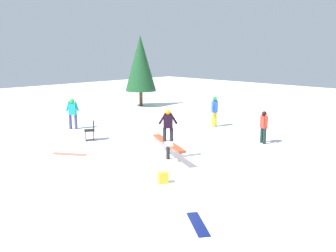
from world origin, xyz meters
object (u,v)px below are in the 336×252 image
at_px(bystander_red, 264,125).
at_px(pine_tree_near, 140,63).
at_px(bystander_blue, 215,110).
at_px(loose_snowboard_navy, 198,224).
at_px(main_rider_on_rail, 168,126).
at_px(backpack_on_snow, 163,178).
at_px(bystander_teal, 73,112).
at_px(folding_chair, 91,131).
at_px(loose_snowboard_coral, 69,154).
at_px(rail_feature, 168,144).

distance_m(bystander_red, pine_tree_near, 12.62).
xyz_separation_m(bystander_blue, loose_snowboard_navy, (6.75, -9.16, -0.89)).
height_order(main_rider_on_rail, loose_snowboard_navy, main_rider_on_rail).
bearing_deg(bystander_red, main_rider_on_rail, 104.56).
bearing_deg(backpack_on_snow, bystander_teal, -80.52).
bearing_deg(bystander_red, pine_tree_near, 13.96).
height_order(bystander_blue, folding_chair, bystander_blue).
xyz_separation_m(bystander_teal, pine_tree_near, (-3.52, 7.61, 2.14)).
relative_size(main_rider_on_rail, loose_snowboard_coral, 0.89).
distance_m(rail_feature, bystander_blue, 6.44).
bearing_deg(loose_snowboard_coral, bystander_red, 23.09).
distance_m(rail_feature, main_rider_on_rail, 0.68).
height_order(main_rider_on_rail, folding_chair, main_rider_on_rail).
distance_m(main_rider_on_rail, pine_tree_near, 13.46).
relative_size(bystander_red, loose_snowboard_navy, 1.13).
height_order(bystander_red, bystander_blue, bystander_blue).
relative_size(rail_feature, bystander_red, 1.84).
height_order(rail_feature, loose_snowboard_coral, rail_feature).
height_order(bystander_teal, loose_snowboard_navy, bystander_teal).
bearing_deg(backpack_on_snow, pine_tree_near, -104.86).
bearing_deg(pine_tree_near, main_rider_on_rail, -36.45).
relative_size(main_rider_on_rail, bystander_teal, 0.77).
bearing_deg(loose_snowboard_navy, bystander_red, 146.47).
relative_size(main_rider_on_rail, backpack_on_snow, 3.58).
bearing_deg(loose_snowboard_navy, main_rider_on_rail, 178.07).
distance_m(main_rider_on_rail, backpack_on_snow, 2.77).
bearing_deg(pine_tree_near, folding_chair, -53.28).
distance_m(bystander_teal, loose_snowboard_coral, 4.91).
bearing_deg(bystander_blue, loose_snowboard_navy, -159.47).
height_order(bystander_blue, backpack_on_snow, bystander_blue).
relative_size(rail_feature, backpack_on_snow, 7.68).
height_order(bystander_teal, backpack_on_snow, bystander_teal).
relative_size(bystander_blue, loose_snowboard_coral, 1.18).
bearing_deg(loose_snowboard_navy, backpack_on_snow, -172.26).
relative_size(bystander_teal, loose_snowboard_navy, 1.26).
relative_size(rail_feature, loose_snowboard_coral, 1.92).
distance_m(loose_snowboard_navy, backpack_on_snow, 2.89).
bearing_deg(pine_tree_near, bystander_red, -15.56).
bearing_deg(bystander_red, backpack_on_snow, 123.65).
bearing_deg(rail_feature, pine_tree_near, 167.56).
bearing_deg(rail_feature, loose_snowboard_coral, -119.82).
height_order(rail_feature, loose_snowboard_navy, rail_feature).
height_order(main_rider_on_rail, bystander_teal, main_rider_on_rail).
height_order(bystander_blue, pine_tree_near, pine_tree_near).
distance_m(main_rider_on_rail, folding_chair, 4.61).
xyz_separation_m(bystander_teal, folding_chair, (2.69, -0.72, -0.47)).
distance_m(loose_snowboard_navy, pine_tree_near, 18.94).
distance_m(rail_feature, bystander_red, 4.77).
bearing_deg(folding_chair, loose_snowboard_coral, -24.00).
distance_m(bystander_teal, pine_tree_near, 8.66).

